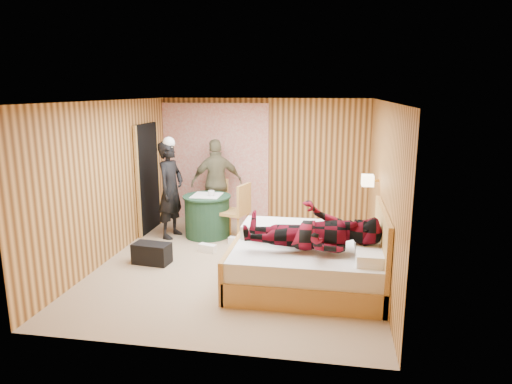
% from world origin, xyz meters
% --- Properties ---
extents(floor, '(4.20, 5.00, 0.01)m').
position_xyz_m(floor, '(0.00, 0.00, 0.00)').
color(floor, tan).
rests_on(floor, ground).
extents(ceiling, '(4.20, 5.00, 0.01)m').
position_xyz_m(ceiling, '(0.00, 0.00, 2.50)').
color(ceiling, silver).
rests_on(ceiling, wall_back).
extents(wall_back, '(4.20, 0.02, 2.50)m').
position_xyz_m(wall_back, '(0.00, 2.50, 1.25)').
color(wall_back, tan).
rests_on(wall_back, floor).
extents(wall_left, '(0.02, 5.00, 2.50)m').
position_xyz_m(wall_left, '(-2.10, 0.00, 1.25)').
color(wall_left, tan).
rests_on(wall_left, floor).
extents(wall_right, '(0.02, 5.00, 2.50)m').
position_xyz_m(wall_right, '(2.10, 0.00, 1.25)').
color(wall_right, tan).
rests_on(wall_right, floor).
extents(curtain, '(2.20, 0.08, 2.40)m').
position_xyz_m(curtain, '(-1.00, 2.43, 1.20)').
color(curtain, beige).
rests_on(curtain, floor).
extents(doorway, '(0.06, 0.90, 2.05)m').
position_xyz_m(doorway, '(-2.06, 1.40, 1.02)').
color(doorway, black).
rests_on(doorway, floor).
extents(wall_lamp, '(0.26, 0.24, 0.16)m').
position_xyz_m(wall_lamp, '(1.92, 0.45, 1.30)').
color(wall_lamp, gold).
rests_on(wall_lamp, wall_right).
extents(bed, '(2.10, 1.65, 1.14)m').
position_xyz_m(bed, '(1.12, -0.65, 0.33)').
color(bed, '#DFB35B').
rests_on(bed, floor).
extents(nightstand, '(0.41, 0.56, 0.54)m').
position_xyz_m(nightstand, '(1.88, 0.28, 0.28)').
color(nightstand, '#DFB35B').
rests_on(nightstand, floor).
extents(round_table, '(0.88, 0.88, 0.78)m').
position_xyz_m(round_table, '(-0.87, 1.24, 0.39)').
color(round_table, '#224A31').
rests_on(round_table, floor).
extents(chair_far, '(0.43, 0.43, 0.93)m').
position_xyz_m(chair_far, '(-0.87, 1.94, 0.54)').
color(chair_far, '#DFB35B').
rests_on(chair_far, floor).
extents(chair_near, '(0.58, 0.58, 1.04)m').
position_xyz_m(chair_near, '(-0.26, 1.12, 0.60)').
color(chair_near, '#DFB35B').
rests_on(chair_near, floor).
extents(duffel_bag, '(0.60, 0.37, 0.32)m').
position_xyz_m(duffel_bag, '(-1.35, -0.24, 0.16)').
color(duffel_bag, black).
rests_on(duffel_bag, floor).
extents(sneaker_left, '(0.32, 0.19, 0.13)m').
position_xyz_m(sneaker_left, '(-0.64, 0.40, 0.07)').
color(sneaker_left, white).
rests_on(sneaker_left, floor).
extents(sneaker_right, '(0.29, 0.17, 0.12)m').
position_xyz_m(sneaker_right, '(-0.24, 0.86, 0.06)').
color(sneaker_right, white).
rests_on(sneaker_right, floor).
extents(woman_standing, '(0.54, 0.71, 1.77)m').
position_xyz_m(woman_standing, '(-1.50, 1.10, 0.88)').
color(woman_standing, black).
rests_on(woman_standing, floor).
extents(man_at_table, '(1.09, 0.79, 1.72)m').
position_xyz_m(man_at_table, '(-0.87, 1.98, 0.86)').
color(man_at_table, '#6B6647').
rests_on(man_at_table, floor).
extents(man_on_bed, '(0.86, 0.67, 1.77)m').
position_xyz_m(man_on_bed, '(1.15, -0.88, 1.00)').
color(man_on_bed, maroon).
rests_on(man_on_bed, bed).
extents(book_lower, '(0.26, 0.28, 0.02)m').
position_xyz_m(book_lower, '(1.88, 0.23, 0.55)').
color(book_lower, white).
rests_on(book_lower, nightstand).
extents(book_upper, '(0.27, 0.28, 0.02)m').
position_xyz_m(book_upper, '(1.88, 0.23, 0.57)').
color(book_upper, white).
rests_on(book_upper, nightstand).
extents(cup_nightstand, '(0.12, 0.12, 0.09)m').
position_xyz_m(cup_nightstand, '(1.88, 0.41, 0.58)').
color(cup_nightstand, white).
rests_on(cup_nightstand, nightstand).
extents(cup_table, '(0.16, 0.16, 0.10)m').
position_xyz_m(cup_table, '(-0.77, 1.19, 0.83)').
color(cup_table, white).
rests_on(cup_table, round_table).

